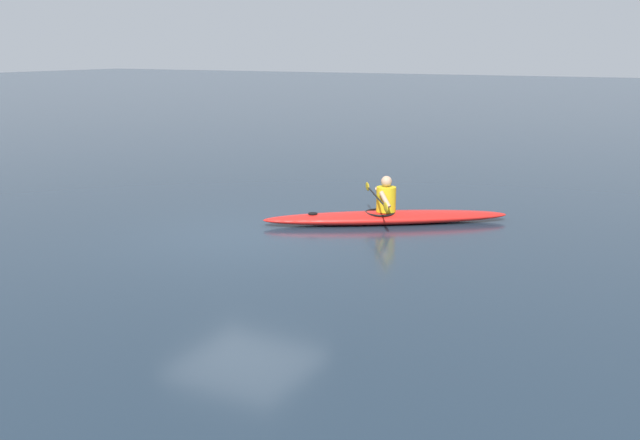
# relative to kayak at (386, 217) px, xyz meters

# --- Properties ---
(ground_plane) EXTENTS (160.00, 160.00, 0.00)m
(ground_plane) POSITION_rel_kayak_xyz_m (1.86, 2.22, -0.12)
(ground_plane) COLOR #1E2D3D
(kayak) EXTENTS (4.37, 3.26, 0.24)m
(kayak) POSITION_rel_kayak_xyz_m (0.00, 0.00, 0.00)
(kayak) COLOR red
(kayak) RESTS_ON ground
(kayaker) EXTENTS (1.37, 1.99, 0.70)m
(kayaker) POSITION_rel_kayak_xyz_m (0.03, 0.02, 0.41)
(kayaker) COLOR yellow
(kayaker) RESTS_ON kayak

